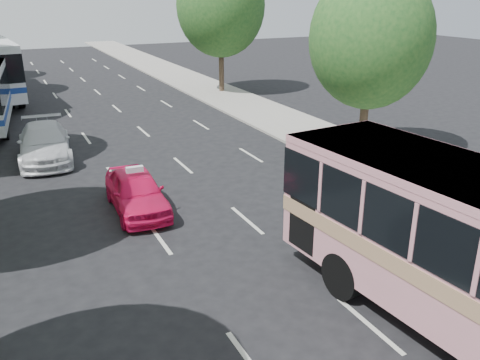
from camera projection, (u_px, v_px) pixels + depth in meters
ground at (283, 290)px, 12.42m from camera, size 120.00×120.00×0.00m
sidewalk_right at (240, 103)px, 32.71m from camera, size 4.00×90.00×0.12m
tree_right_near at (374, 34)px, 20.86m from camera, size 5.10×5.10×7.95m
tree_right_far at (222, 2)px, 34.13m from camera, size 6.00×6.00×9.35m
pink_taxi at (136, 191)px, 16.68m from camera, size 1.78×4.07×1.36m
white_pickup at (44, 143)px, 21.73m from camera, size 2.50×5.28×1.49m
taxi_roof_sign at (135, 169)px, 16.40m from camera, size 0.56×0.20×0.18m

